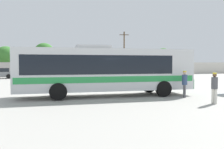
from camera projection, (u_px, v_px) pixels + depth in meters
ground_plane at (86, 84)px, 26.30m from camera, size 300.00×300.00×0.00m
perimeter_wall at (64, 69)px, 42.90m from camera, size 80.00×0.30×2.34m
coach_bus_silver_green at (104, 69)px, 16.55m from camera, size 11.77×3.33×3.36m
attendant_by_bus_door at (185, 82)px, 15.94m from camera, size 0.46×0.46×1.71m
passenger_waiting_on_apron at (214, 86)px, 13.47m from camera, size 0.45×0.45×1.69m
parked_car_second_grey at (0, 73)px, 35.60m from camera, size 4.21×2.08×1.49m
parked_car_third_dark_blue at (41, 72)px, 37.38m from camera, size 4.11×2.17×1.54m
parked_car_rightmost_grey at (80, 72)px, 39.40m from camera, size 4.39×2.19×1.49m
utility_pole_near at (124, 52)px, 48.07m from camera, size 1.78×0.51×8.23m
roadside_tree_left at (6, 55)px, 41.99m from camera, size 3.54×3.54×5.04m
roadside_tree_midleft at (44, 51)px, 45.13m from camera, size 3.36×3.36×5.84m
roadside_tree_midright at (122, 55)px, 50.16m from camera, size 3.29×3.29×5.17m
roadside_tree_right at (163, 54)px, 55.67m from camera, size 3.24×3.24×5.53m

